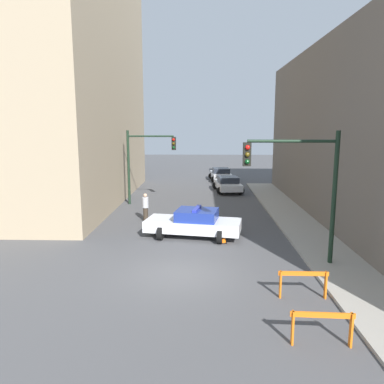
{
  "coord_description": "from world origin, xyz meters",
  "views": [
    {
      "loc": [
        0.81,
        -13.34,
        5.47
      ],
      "look_at": [
        0.25,
        6.41,
        2.0
      ],
      "focal_mm": 35.0,
      "sensor_mm": 36.0,
      "label": 1
    }
  ],
  "objects_px": {
    "pedestrian_crossing": "(145,207)",
    "barrier_mid": "(303,280)",
    "police_car": "(194,223)",
    "parked_car_near": "(228,184)",
    "parked_car_mid": "(221,174)",
    "traffic_cone": "(223,236)",
    "traffic_light_far": "(144,156)",
    "barrier_front": "(322,323)",
    "traffic_light_near": "(305,178)"
  },
  "relations": [
    {
      "from": "pedestrian_crossing",
      "to": "barrier_mid",
      "type": "bearing_deg",
      "value": -152.35
    },
    {
      "from": "police_car",
      "to": "parked_car_near",
      "type": "distance_m",
      "value": 13.44
    },
    {
      "from": "police_car",
      "to": "parked_car_mid",
      "type": "xyz_separation_m",
      "value": [
        2.27,
        19.73,
        -0.05
      ]
    },
    {
      "from": "barrier_mid",
      "to": "traffic_cone",
      "type": "height_order",
      "value": "barrier_mid"
    },
    {
      "from": "traffic_light_far",
      "to": "parked_car_mid",
      "type": "bearing_deg",
      "value": 63.18
    },
    {
      "from": "police_car",
      "to": "parked_car_mid",
      "type": "height_order",
      "value": "police_car"
    },
    {
      "from": "traffic_light_far",
      "to": "traffic_cone",
      "type": "height_order",
      "value": "traffic_light_far"
    },
    {
      "from": "traffic_light_far",
      "to": "barrier_mid",
      "type": "height_order",
      "value": "traffic_light_far"
    },
    {
      "from": "parked_car_near",
      "to": "barrier_front",
      "type": "distance_m",
      "value": 22.57
    },
    {
      "from": "barrier_front",
      "to": "barrier_mid",
      "type": "xyz_separation_m",
      "value": [
        0.23,
        2.67,
        0.0
      ]
    },
    {
      "from": "parked_car_mid",
      "to": "traffic_cone",
      "type": "distance_m",
      "value": 20.7
    },
    {
      "from": "parked_car_near",
      "to": "parked_car_mid",
      "type": "relative_size",
      "value": 1.01
    },
    {
      "from": "traffic_light_far",
      "to": "parked_car_mid",
      "type": "height_order",
      "value": "traffic_light_far"
    },
    {
      "from": "parked_car_near",
      "to": "pedestrian_crossing",
      "type": "distance_m",
      "value": 11.55
    },
    {
      "from": "barrier_front",
      "to": "barrier_mid",
      "type": "height_order",
      "value": "same"
    },
    {
      "from": "police_car",
      "to": "parked_car_mid",
      "type": "bearing_deg",
      "value": 3.58
    },
    {
      "from": "parked_car_mid",
      "to": "traffic_cone",
      "type": "height_order",
      "value": "parked_car_mid"
    },
    {
      "from": "police_car",
      "to": "parked_car_mid",
      "type": "distance_m",
      "value": 19.86
    },
    {
      "from": "police_car",
      "to": "traffic_cone",
      "type": "bearing_deg",
      "value": -113.86
    },
    {
      "from": "traffic_light_near",
      "to": "traffic_light_far",
      "type": "height_order",
      "value": "traffic_light_near"
    },
    {
      "from": "pedestrian_crossing",
      "to": "traffic_light_far",
      "type": "bearing_deg",
      "value": 2.92
    },
    {
      "from": "traffic_light_far",
      "to": "parked_car_near",
      "type": "bearing_deg",
      "value": 40.09
    },
    {
      "from": "police_car",
      "to": "barrier_front",
      "type": "relative_size",
      "value": 3.09
    },
    {
      "from": "parked_car_mid",
      "to": "barrier_mid",
      "type": "height_order",
      "value": "parked_car_mid"
    },
    {
      "from": "traffic_light_far",
      "to": "police_car",
      "type": "bearing_deg",
      "value": -65.03
    },
    {
      "from": "traffic_light_far",
      "to": "parked_car_mid",
      "type": "distance_m",
      "value": 13.49
    },
    {
      "from": "barrier_front",
      "to": "pedestrian_crossing",
      "type": "bearing_deg",
      "value": 117.06
    },
    {
      "from": "traffic_light_near",
      "to": "pedestrian_crossing",
      "type": "height_order",
      "value": "traffic_light_near"
    },
    {
      "from": "parked_car_near",
      "to": "barrier_front",
      "type": "height_order",
      "value": "parked_car_near"
    },
    {
      "from": "parked_car_near",
      "to": "barrier_front",
      "type": "bearing_deg",
      "value": -93.66
    },
    {
      "from": "parked_car_near",
      "to": "traffic_cone",
      "type": "relative_size",
      "value": 6.8
    },
    {
      "from": "barrier_front",
      "to": "traffic_cone",
      "type": "xyz_separation_m",
      "value": [
        -2.02,
        8.4,
        -0.3
      ]
    },
    {
      "from": "traffic_light_far",
      "to": "barrier_front",
      "type": "relative_size",
      "value": 3.25
    },
    {
      "from": "parked_car_mid",
      "to": "traffic_cone",
      "type": "bearing_deg",
      "value": -96.75
    },
    {
      "from": "parked_car_mid",
      "to": "barrier_front",
      "type": "distance_m",
      "value": 29.11
    },
    {
      "from": "parked_car_mid",
      "to": "parked_car_near",
      "type": "bearing_deg",
      "value": -91.89
    },
    {
      "from": "parked_car_mid",
      "to": "barrier_mid",
      "type": "distance_m",
      "value": 26.45
    },
    {
      "from": "parked_car_mid",
      "to": "barrier_front",
      "type": "height_order",
      "value": "parked_car_mid"
    },
    {
      "from": "traffic_light_far",
      "to": "traffic_cone",
      "type": "distance_m",
      "value": 10.7
    },
    {
      "from": "barrier_front",
      "to": "traffic_cone",
      "type": "relative_size",
      "value": 2.44
    },
    {
      "from": "traffic_light_near",
      "to": "parked_car_near",
      "type": "xyz_separation_m",
      "value": [
        -1.78,
        16.95,
        -2.86
      ]
    },
    {
      "from": "barrier_front",
      "to": "parked_car_near",
      "type": "bearing_deg",
      "value": 92.23
    },
    {
      "from": "parked_car_near",
      "to": "pedestrian_crossing",
      "type": "relative_size",
      "value": 2.69
    },
    {
      "from": "barrier_mid",
      "to": "traffic_cone",
      "type": "relative_size",
      "value": 2.44
    },
    {
      "from": "traffic_light_far",
      "to": "barrier_mid",
      "type": "relative_size",
      "value": 3.25
    },
    {
      "from": "pedestrian_crossing",
      "to": "traffic_cone",
      "type": "xyz_separation_m",
      "value": [
        4.3,
        -3.96,
        -0.54
      ]
    },
    {
      "from": "parked_car_near",
      "to": "barrier_front",
      "type": "relative_size",
      "value": 2.79
    },
    {
      "from": "traffic_light_far",
      "to": "pedestrian_crossing",
      "type": "distance_m",
      "value": 5.6
    },
    {
      "from": "pedestrian_crossing",
      "to": "barrier_mid",
      "type": "distance_m",
      "value": 11.7
    },
    {
      "from": "parked_car_near",
      "to": "barrier_mid",
      "type": "relative_size",
      "value": 2.79
    }
  ]
}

